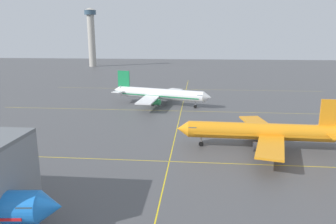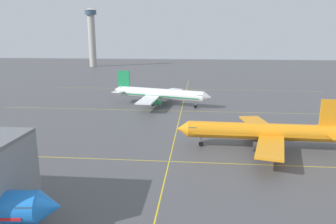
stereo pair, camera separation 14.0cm
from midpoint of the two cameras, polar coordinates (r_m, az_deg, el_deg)
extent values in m
cone|color=blue|center=(40.44, -20.06, -15.45)|extent=(2.96, 3.94, 3.69)
cube|color=#385166|center=(40.98, -23.23, -14.49)|extent=(2.14, 3.64, 0.69)
cylinder|color=orange|center=(68.99, 15.91, -3.32)|extent=(29.31, 4.36, 3.47)
cone|color=orange|center=(68.33, 2.69, -2.96)|extent=(2.48, 3.47, 3.40)
cube|color=orange|center=(71.38, 27.05, -0.18)|extent=(4.39, 0.46, 5.48)
cube|color=orange|center=(74.94, 26.38, -2.61)|extent=(3.07, 4.84, 0.22)
cube|color=orange|center=(76.66, 15.72, -2.06)|extent=(7.11, 14.32, 0.37)
cube|color=orange|center=(62.03, 17.75, -5.88)|extent=(7.87, 14.43, 0.37)
cylinder|color=#333338|center=(73.95, 15.15, -3.55)|extent=(3.16, 2.01, 1.92)
cylinder|color=#333338|center=(65.02, 16.25, -5.98)|extent=(3.16, 2.01, 1.92)
cube|color=#385166|center=(68.07, 4.46, -2.62)|extent=(1.74, 3.24, 0.64)
cube|color=orange|center=(69.12, 15.88, -3.66)|extent=(26.98, 4.33, 0.33)
cylinder|color=#99999E|center=(68.82, 5.94, -4.85)|extent=(0.26, 0.26, 1.51)
cylinder|color=black|center=(69.14, 5.92, -5.64)|extent=(1.02, 0.44, 1.00)
cylinder|color=#99999E|center=(72.18, 16.96, -4.51)|extent=(0.26, 0.26, 1.51)
cylinder|color=black|center=(72.49, 16.90, -5.26)|extent=(1.02, 0.44, 1.00)
cylinder|color=#99999E|center=(67.75, 17.61, -5.74)|extent=(0.26, 0.26, 1.51)
cylinder|color=black|center=(68.07, 17.55, -6.54)|extent=(1.02, 0.44, 1.00)
cylinder|color=white|center=(107.93, -1.22, 3.22)|extent=(29.67, 11.94, 3.55)
cone|color=white|center=(102.73, 7.10, 2.59)|extent=(3.32, 4.03, 3.48)
cone|color=white|center=(115.26, -8.77, 3.91)|extent=(3.83, 4.09, 3.37)
cube|color=#197F47|center=(113.45, -7.79, 5.85)|extent=(4.39, 1.60, 5.61)
cube|color=white|center=(111.89, -8.64, 3.63)|extent=(4.25, 5.51, 0.22)
cube|color=white|center=(116.68, -7.24, 4.08)|extent=(4.25, 5.51, 0.22)
cube|color=white|center=(101.31, -3.48, 2.19)|extent=(5.96, 14.36, 0.37)
cube|color=white|center=(115.60, -0.09, 3.63)|extent=(10.97, 14.63, 0.37)
cylinder|color=#2D9956|center=(103.83, -2.18, 1.80)|extent=(3.60, 2.79, 1.96)
cylinder|color=#2D9956|center=(112.59, -0.15, 2.73)|extent=(3.60, 2.79, 1.96)
cube|color=#385166|center=(103.20, 5.96, 2.96)|extent=(2.54, 3.61, 0.65)
cube|color=#197F47|center=(108.01, -1.22, 2.99)|extent=(27.39, 11.29, 0.34)
cylinder|color=#99999E|center=(104.26, 4.93, 1.52)|extent=(0.26, 0.26, 1.54)
cylinder|color=black|center=(104.48, 4.92, 0.97)|extent=(1.11, 0.70, 1.03)
cylinder|color=#99999E|center=(106.93, -2.65, 1.86)|extent=(0.26, 0.26, 1.54)
cylinder|color=black|center=(107.14, -2.64, 1.32)|extent=(1.11, 0.70, 1.03)
cylinder|color=#99999E|center=(111.28, -1.61, 2.33)|extent=(0.26, 0.26, 1.54)
cylinder|color=black|center=(111.48, -1.60, 1.81)|extent=(1.11, 0.70, 1.03)
cube|color=yellow|center=(60.99, 0.26, -8.74)|extent=(115.64, 0.20, 0.01)
cube|color=yellow|center=(100.29, 2.39, 0.18)|extent=(115.64, 0.20, 0.01)
cube|color=yellow|center=(140.70, 3.31, 4.03)|extent=(115.64, 0.20, 0.01)
cube|color=yellow|center=(80.40, 1.59, -3.19)|extent=(0.20, 181.44, 0.01)
cylinder|color=#ADA89E|center=(249.93, -13.28, 12.13)|extent=(5.20, 5.20, 37.30)
cylinder|color=#385166|center=(250.39, -13.54, 16.76)|extent=(8.40, 8.40, 3.20)
cone|color=#ADA89E|center=(250.56, -13.57, 17.33)|extent=(8.82, 8.82, 1.80)
camera|label=1|loc=(0.07, -89.95, 0.01)|focal=34.42mm
camera|label=2|loc=(0.07, 90.05, -0.01)|focal=34.42mm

